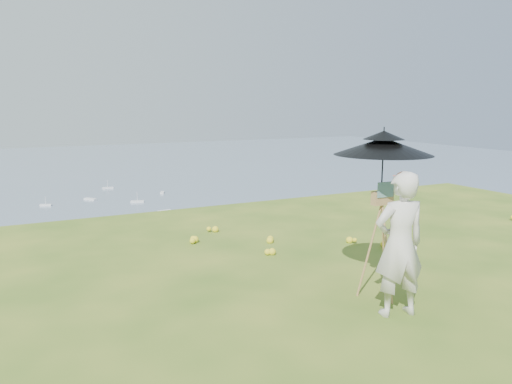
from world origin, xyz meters
TOP-DOWN VIEW (x-y plane):
  - ground at (0.00, 0.00)m, footprint 14.00×14.00m
  - shoreline_tier at (0.00, 75.00)m, footprint 170.00×28.00m
  - bay_water at (0.00, 240.00)m, footprint 700.00×700.00m
  - slope_trees at (0.00, 35.00)m, footprint 110.00×50.00m
  - harbor_town at (0.00, 75.00)m, footprint 110.00×22.00m
  - wildflowers at (0.00, 0.25)m, footprint 10.00×10.50m
  - painter at (-2.15, -0.55)m, footprint 0.75×0.57m
  - field_easel at (-1.95, 0.03)m, footprint 0.63×0.63m
  - sun_umbrella at (-1.95, 0.06)m, footprint 1.42×1.42m
  - painter_cap at (-2.15, -0.55)m, footprint 0.19×0.22m

SIDE VIEW (x-z plane):
  - shoreline_tier at x=0.00m, z-range -40.00..-32.00m
  - bay_water at x=0.00m, z-range -34.00..-34.00m
  - harbor_town at x=0.00m, z-range -32.00..-27.00m
  - slope_trees at x=0.00m, z-range -18.00..-12.00m
  - ground at x=0.00m, z-range 0.00..0.00m
  - wildflowers at x=0.00m, z-range 0.00..0.12m
  - field_easel at x=-1.95m, z-range 0.00..1.65m
  - painter at x=-2.15m, z-range 0.00..1.87m
  - painter_cap at x=-2.15m, z-range 1.76..1.86m
  - sun_umbrella at x=-1.95m, z-range 1.35..2.38m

